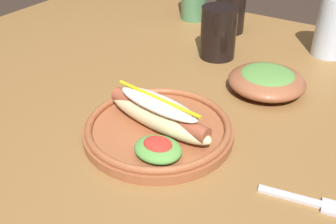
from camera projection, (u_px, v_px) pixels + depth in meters
name	position (u px, v px, depth m)	size (l,w,h in m)	color
dining_table	(198.00, 131.00, 0.84)	(1.43, 1.03, 0.74)	olive
hot_dog_plate	(158.00, 126.00, 0.67)	(0.25, 0.25, 0.08)	#9E5633
fork	(311.00, 202.00, 0.55)	(0.12, 0.04, 0.00)	silver
soda_cup	(230.00, 9.00, 1.05)	(0.08, 0.08, 0.12)	black
water_cup	(333.00, 27.00, 0.92)	(0.08, 0.08, 0.14)	silver
extra_cup	(218.00, 33.00, 0.92)	(0.08, 0.08, 0.12)	black
side_bowl	(267.00, 80.00, 0.80)	(0.15, 0.15, 0.05)	brown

